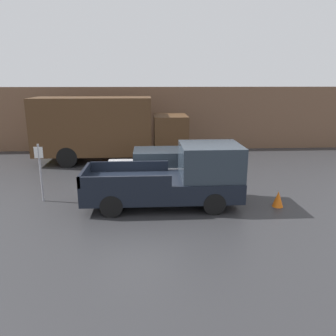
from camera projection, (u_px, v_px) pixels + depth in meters
ground_plane at (134, 200)px, 12.00m from camera, size 60.00×60.00×0.00m
building_wall at (139, 119)px, 20.23m from camera, size 28.00×0.15×3.86m
pickup_truck at (178, 178)px, 11.29m from camera, size 5.34×2.07×2.15m
car at (161, 166)px, 13.78m from camera, size 4.46×1.84×1.45m
delivery_truck at (106, 128)px, 17.16m from camera, size 7.91×2.34×3.40m
parking_sign at (40, 169)px, 11.58m from camera, size 0.30×0.07×2.10m
newspaper_box at (47, 143)px, 19.94m from camera, size 0.45×0.40×1.14m
traffic_cone at (278, 199)px, 11.30m from camera, size 0.38×0.38×0.56m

